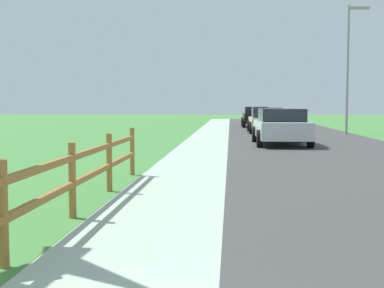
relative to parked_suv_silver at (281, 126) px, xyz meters
name	(u,v)px	position (x,y,z in m)	size (l,w,h in m)	color
ground_plane	(229,139)	(-2.16, 3.67, -0.77)	(120.00, 120.00, 0.00)	#407E39
road_asphalt	(297,137)	(1.34, 5.67, -0.77)	(7.00, 66.00, 0.01)	#3C3C3C
curb_concrete	(171,136)	(-5.16, 5.67, -0.77)	(6.00, 66.00, 0.01)	#A1B4A1
grass_verge	(143,136)	(-6.66, 5.67, -0.76)	(5.00, 66.00, 0.00)	#407E39
rail_fence	(44,187)	(-4.37, -16.05, -0.12)	(0.11, 12.29, 1.12)	olive
parked_suv_silver	(281,126)	(0.00, 0.00, 0.00)	(2.24, 4.92, 1.48)	#B7BABF
parked_car_beige	(266,120)	(0.01, 9.39, -0.04)	(2.12, 4.35, 1.46)	#C6B793
parked_car_black	(256,117)	(-0.23, 17.56, -0.03)	(2.06, 4.92, 1.47)	black
street_lamp	(350,59)	(4.40, 7.91, 3.35)	(1.17, 0.20, 7.01)	gray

